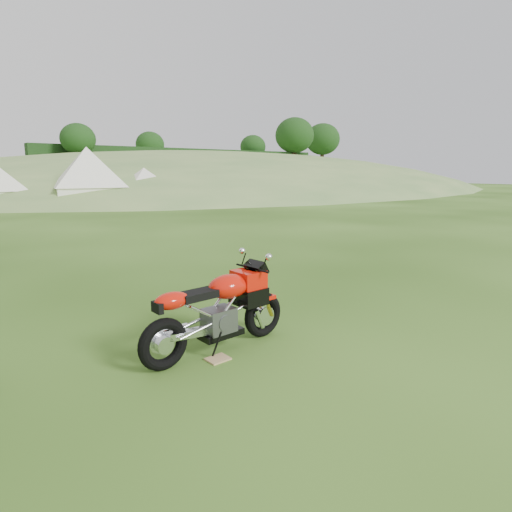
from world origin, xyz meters
TOP-DOWN VIEW (x-y plane):
  - ground at (0.00, 0.00)m, footprint 120.00×120.00m
  - hillside at (24.00, 40.00)m, footprint 80.00×64.00m
  - hedgerow at (24.00, 40.00)m, footprint 36.00×1.20m
  - sport_motorcycle at (-0.69, -0.19)m, footprint 1.79×0.50m
  - plywood_board at (-0.81, -0.37)m, footprint 0.24×0.19m
  - tent_mid at (4.83, 20.31)m, footprint 4.01×4.01m
  - tent_right at (7.94, 20.00)m, footprint 2.81×2.81m
  - caravan at (12.77, 21.10)m, footprint 4.39×2.72m

SIDE VIEW (x-z plane):
  - ground at x=0.00m, z-range 0.00..0.00m
  - hillside at x=24.00m, z-range -4.00..4.00m
  - hedgerow at x=24.00m, z-range -4.30..4.30m
  - plywood_board at x=-0.81m, z-range 0.00..0.02m
  - sport_motorcycle at x=-0.69m, z-range 0.00..1.06m
  - caravan at x=12.77m, z-range 0.00..1.91m
  - tent_right at x=7.94m, z-range 0.00..2.27m
  - tent_mid at x=4.83m, z-range 0.00..2.94m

